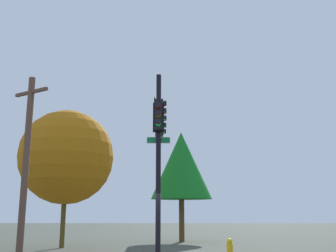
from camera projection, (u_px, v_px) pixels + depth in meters
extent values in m
cylinder|color=black|center=(158.00, 163.00, 15.80)|extent=(0.20, 0.20, 7.35)
cylinder|color=black|center=(159.00, 102.00, 18.98)|extent=(5.11, 0.27, 0.14)
cylinder|color=black|center=(159.00, 104.00, 17.50)|extent=(2.33, 0.14, 1.07)
cube|color=black|center=(159.00, 112.00, 17.75)|extent=(0.33, 0.37, 1.10)
cube|color=black|center=(155.00, 112.00, 17.75)|extent=(0.44, 0.05, 1.22)
sphere|color=maroon|center=(164.00, 104.00, 17.83)|extent=(0.22, 0.22, 0.22)
cylinder|color=black|center=(165.00, 103.00, 17.84)|extent=(0.23, 0.15, 0.23)
sphere|color=#855607|center=(164.00, 112.00, 17.75)|extent=(0.22, 0.22, 0.22)
cylinder|color=black|center=(165.00, 111.00, 17.77)|extent=(0.23, 0.15, 0.23)
sphere|color=#20FF59|center=(164.00, 119.00, 17.68)|extent=(0.22, 0.22, 0.22)
cylinder|color=black|center=(165.00, 118.00, 17.69)|extent=(0.23, 0.15, 0.23)
cube|color=black|center=(159.00, 119.00, 19.18)|extent=(0.32, 0.36, 1.10)
cube|color=black|center=(155.00, 119.00, 19.18)|extent=(0.44, 0.04, 1.22)
sphere|color=maroon|center=(164.00, 112.00, 19.25)|extent=(0.22, 0.22, 0.22)
cylinder|color=black|center=(165.00, 111.00, 19.26)|extent=(0.23, 0.14, 0.23)
sphere|color=#855607|center=(164.00, 119.00, 19.18)|extent=(0.22, 0.22, 0.22)
cylinder|color=black|center=(165.00, 118.00, 19.18)|extent=(0.23, 0.14, 0.23)
sphere|color=#20FF59|center=(164.00, 126.00, 19.10)|extent=(0.22, 0.22, 0.22)
cylinder|color=black|center=(165.00, 125.00, 19.11)|extent=(0.23, 0.14, 0.23)
cube|color=black|center=(160.00, 126.00, 20.61)|extent=(0.33, 0.36, 1.10)
cube|color=black|center=(156.00, 126.00, 20.61)|extent=(0.44, 0.05, 1.22)
sphere|color=maroon|center=(164.00, 119.00, 20.68)|extent=(0.22, 0.22, 0.22)
cylinder|color=black|center=(165.00, 118.00, 20.69)|extent=(0.23, 0.14, 0.23)
sphere|color=#855607|center=(164.00, 126.00, 20.61)|extent=(0.22, 0.22, 0.22)
cylinder|color=black|center=(165.00, 125.00, 20.62)|extent=(0.23, 0.14, 0.23)
sphere|color=#20FF59|center=(164.00, 132.00, 20.53)|extent=(0.22, 0.22, 0.22)
cylinder|color=black|center=(165.00, 131.00, 20.54)|extent=(0.23, 0.14, 0.23)
cube|color=black|center=(158.00, 116.00, 15.85)|extent=(0.37, 0.33, 1.10)
cube|color=black|center=(159.00, 117.00, 16.04)|extent=(0.05, 0.44, 1.22)
sphere|color=maroon|center=(158.00, 107.00, 15.72)|extent=(0.22, 0.22, 0.22)
cylinder|color=black|center=(158.00, 105.00, 15.67)|extent=(0.15, 0.23, 0.23)
sphere|color=#855607|center=(158.00, 115.00, 15.65)|extent=(0.22, 0.22, 0.22)
cylinder|color=black|center=(158.00, 113.00, 15.60)|extent=(0.15, 0.23, 0.23)
sphere|color=#20FF59|center=(158.00, 124.00, 15.58)|extent=(0.22, 0.22, 0.22)
cylinder|color=black|center=(158.00, 122.00, 15.53)|extent=(0.15, 0.23, 0.23)
cube|color=white|center=(159.00, 98.00, 19.30)|extent=(0.94, 0.04, 0.26)
cube|color=#167023|center=(159.00, 98.00, 19.30)|extent=(0.90, 0.05, 0.22)
cube|color=white|center=(158.00, 140.00, 16.00)|extent=(0.04, 0.94, 0.26)
cube|color=#116A38|center=(158.00, 140.00, 16.00)|extent=(0.05, 0.90, 0.22)
cylinder|color=brown|center=(26.00, 166.00, 15.29)|extent=(0.25, 0.25, 7.06)
cube|color=brown|center=(31.00, 92.00, 15.92)|extent=(1.03, 1.60, 0.12)
cylinder|color=gold|center=(230.00, 252.00, 14.94)|extent=(0.24, 0.24, 0.65)
sphere|color=#DCC00D|center=(229.00, 241.00, 15.02)|extent=(0.22, 0.22, 0.22)
cylinder|color=#DDC30B|center=(229.00, 251.00, 15.09)|extent=(0.12, 0.10, 0.10)
cylinder|color=brown|center=(182.00, 220.00, 25.36)|extent=(0.34, 0.34, 2.65)
cone|color=#177623|center=(181.00, 165.00, 26.11)|extent=(3.93, 3.93, 4.37)
cylinder|color=#52451A|center=(63.00, 222.00, 21.03)|extent=(0.25, 0.25, 2.59)
sphere|color=#B66911|center=(66.00, 157.00, 21.77)|extent=(5.10, 5.10, 5.10)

